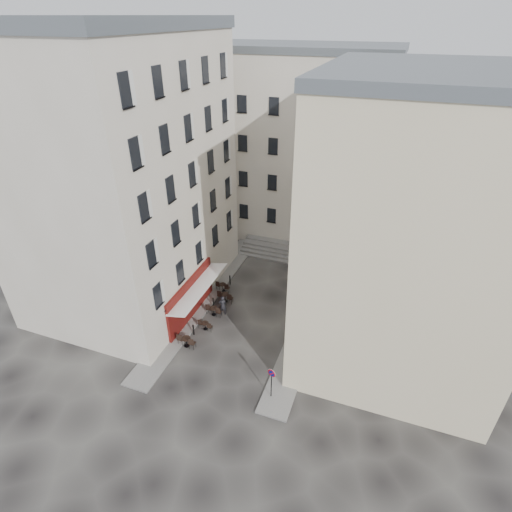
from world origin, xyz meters
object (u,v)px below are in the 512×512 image
at_px(bistro_table_a, 187,341).
at_px(pedestrian, 223,305).
at_px(no_parking_sign, 271,378).
at_px(bistro_table_b, 205,325).

height_order(bistro_table_a, pedestrian, pedestrian).
height_order(no_parking_sign, bistro_table_a, no_parking_sign).
bearing_deg(bistro_table_b, no_parking_sign, -33.02).
relative_size(no_parking_sign, pedestrian, 1.38).
xyz_separation_m(bistro_table_a, pedestrian, (0.99, 4.26, 0.38)).
xyz_separation_m(no_parking_sign, bistro_table_b, (-6.74, 4.38, -1.31)).
relative_size(no_parking_sign, bistro_table_b, 2.09).
distance_m(no_parking_sign, bistro_table_a, 7.64).
bearing_deg(no_parking_sign, bistro_table_b, 166.30).
bearing_deg(bistro_table_b, bistro_table_a, -102.37).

